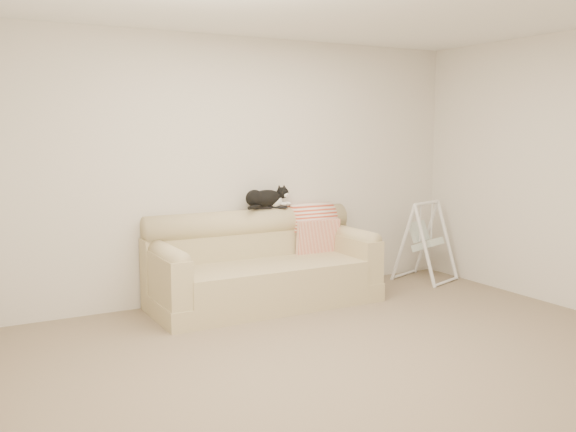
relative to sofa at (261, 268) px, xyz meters
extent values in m
plane|color=#766654|center=(-0.01, -1.62, -0.35)|extent=(5.00, 5.00, 0.00)
cube|color=silver|center=(-0.01, 0.38, 0.95)|extent=(5.00, 0.04, 2.60)
cube|color=white|center=(-0.01, -1.62, 2.24)|extent=(5.00, 4.00, 0.02)
cube|color=tan|center=(0.00, -0.09, -0.26)|extent=(2.20, 0.90, 0.18)
cube|color=tan|center=(0.00, -0.20, -0.05)|extent=(1.80, 0.68, 0.24)
cube|color=tan|center=(0.00, 0.25, 0.08)|extent=(2.20, 0.22, 0.50)
cylinder|color=tan|center=(0.00, 0.25, 0.41)|extent=(2.16, 0.28, 0.28)
cube|color=tan|center=(-0.99, -0.09, 0.04)|extent=(0.20, 0.88, 0.42)
cylinder|color=tan|center=(-0.99, -0.09, 0.25)|extent=(0.18, 0.84, 0.18)
cube|color=tan|center=(0.99, -0.09, 0.04)|extent=(0.20, 0.88, 0.42)
cylinder|color=tan|center=(0.99, -0.09, 0.25)|extent=(0.18, 0.84, 0.18)
cube|color=black|center=(0.14, 0.24, 0.56)|extent=(0.18, 0.07, 0.02)
cube|color=gray|center=(0.14, 0.24, 0.57)|extent=(0.10, 0.05, 0.01)
cube|color=black|center=(0.32, 0.23, 0.56)|extent=(0.17, 0.13, 0.02)
ellipsoid|color=black|center=(0.18, 0.24, 0.65)|extent=(0.43, 0.28, 0.17)
ellipsoid|color=black|center=(0.04, 0.22, 0.66)|extent=(0.22, 0.21, 0.17)
ellipsoid|color=white|center=(0.29, 0.24, 0.62)|extent=(0.18, 0.14, 0.12)
ellipsoid|color=black|center=(0.37, 0.26, 0.70)|extent=(0.15, 0.16, 0.12)
ellipsoid|color=white|center=(0.39, 0.21, 0.68)|extent=(0.08, 0.07, 0.05)
sphere|color=#BF7272|center=(0.40, 0.19, 0.68)|extent=(0.01, 0.01, 0.01)
cone|color=black|center=(0.34, 0.26, 0.76)|extent=(0.07, 0.07, 0.06)
cone|color=black|center=(0.40, 0.28, 0.76)|extent=(0.05, 0.06, 0.06)
sphere|color=gold|center=(0.36, 0.21, 0.71)|extent=(0.02, 0.02, 0.02)
sphere|color=gold|center=(0.41, 0.22, 0.71)|extent=(0.02, 0.02, 0.02)
ellipsoid|color=white|center=(0.36, 0.22, 0.59)|extent=(0.09, 0.11, 0.04)
ellipsoid|color=white|center=(0.42, 0.24, 0.59)|extent=(0.09, 0.11, 0.04)
cylinder|color=black|center=(0.00, 0.14, 0.59)|extent=(0.20, 0.15, 0.04)
cylinder|color=red|center=(0.70, 0.25, 0.41)|extent=(0.49, 0.33, 0.33)
cube|color=red|center=(0.70, 0.08, 0.21)|extent=(0.49, 0.09, 0.42)
cylinder|color=white|center=(1.87, -0.23, 0.09)|extent=(0.14, 0.30, 0.89)
cylinder|color=white|center=(1.78, 0.03, 0.09)|extent=(0.14, 0.30, 0.89)
cylinder|color=white|center=(2.34, -0.06, 0.09)|extent=(0.14, 0.30, 0.89)
cylinder|color=white|center=(2.25, 0.20, 0.09)|extent=(0.14, 0.30, 0.89)
cylinder|color=white|center=(2.06, -0.02, 0.52)|extent=(0.49, 0.20, 0.04)
cylinder|color=white|center=(2.15, -0.27, -0.33)|extent=(0.49, 0.20, 0.03)
cylinder|color=white|center=(1.97, 0.24, -0.33)|extent=(0.49, 0.20, 0.03)
cube|color=white|center=(2.07, -0.04, 0.06)|extent=(0.36, 0.34, 0.17)
cube|color=white|center=(2.03, 0.07, 0.19)|extent=(0.32, 0.22, 0.23)
cylinder|color=white|center=(1.94, -0.06, 0.32)|extent=(0.02, 0.02, 0.42)
cylinder|color=white|center=(2.18, 0.03, 0.32)|extent=(0.02, 0.02, 0.42)
camera|label=1|loc=(-2.73, -5.49, 1.35)|focal=40.00mm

